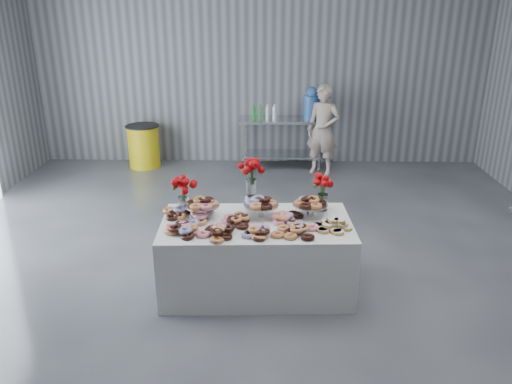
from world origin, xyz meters
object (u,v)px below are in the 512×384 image
Objects in this scene: prep_table at (282,134)px; trash_barrel at (144,146)px; person at (323,130)px; display_table at (256,255)px; water_jug at (311,104)px.

trash_barrel is (-2.48, -0.00, -0.24)m from prep_table.
prep_table is 0.77m from person.
display_table is at bearing -95.02° from prep_table.
water_jug reaches higher than prep_table.
display_table is 3.43× the size of water_jug.
display_table is 4.24m from water_jug.
trash_barrel is (-2.98, 0.00, -0.77)m from water_jug.
trash_barrel is at bearing 117.50° from display_table.
water_jug is 3.08m from trash_barrel.
person reaches higher than water_jug.
display_table is 1.27× the size of prep_table.
person reaches higher than prep_table.
person is at bearing -58.39° from water_jug.
prep_table is 2.49m from trash_barrel.
trash_barrel is at bearing -180.00° from prep_table.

